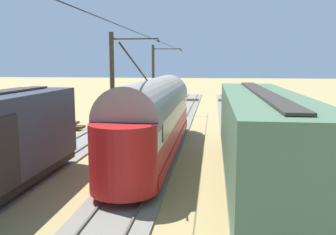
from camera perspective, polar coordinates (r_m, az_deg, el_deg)
ground_plane at (r=20.35m, az=-2.24°, el=-6.12°), size 220.00×220.00×0.00m
track_streetcar_siding at (r=20.47m, az=12.47°, el=-6.07°), size 2.80×80.00×0.18m
track_adjacent_siding at (r=20.63m, az=-2.10°, el=-5.75°), size 2.80×80.00×0.18m
track_third_siding at (r=22.04m, az=-15.58°, el=-5.14°), size 2.80×80.00×0.18m
vintage_streetcar at (r=20.14m, az=-2.16°, el=0.29°), size 2.65×16.57×5.68m
boxcar_adjacent at (r=15.41m, az=14.34°, el=-2.87°), size 2.96×14.73×3.85m
catenary_pole_foreground at (r=36.83m, az=-2.20°, el=6.19°), size 3.04×0.28×6.96m
catenary_pole_mid_near at (r=22.16m, az=-8.51°, el=4.58°), size 3.04×0.28×6.96m
overhead_wire_run at (r=15.00m, az=-5.66°, el=13.38°), size 2.83×49.06×0.18m
switch_stand at (r=27.97m, az=13.55°, el=-0.86°), size 0.50×0.30×1.24m
spare_tie_stack at (r=29.15m, az=-15.30°, el=-1.41°), size 2.40×2.40×0.54m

